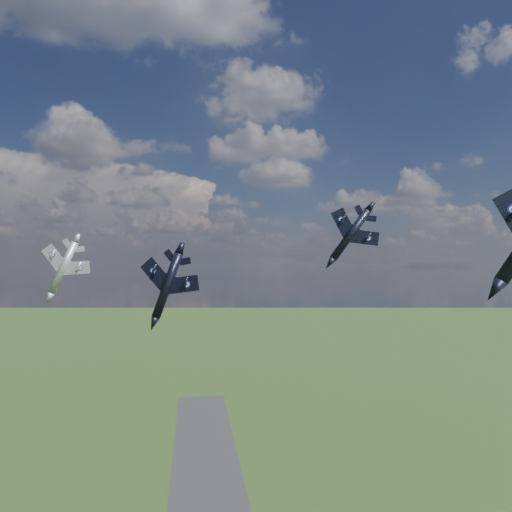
{
  "coord_description": "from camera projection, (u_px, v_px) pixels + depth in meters",
  "views": [
    {
      "loc": [
        -5.52,
        -68.07,
        81.68
      ],
      "look_at": [
        4.24,
        8.95,
        83.4
      ],
      "focal_mm": 35.0,
      "sensor_mm": 36.0,
      "label": 1
    }
  ],
  "objects": [
    {
      "name": "jet_high_navy",
      "position": [
        351.0,
        235.0,
        92.79
      ],
      "size": [
        14.78,
        17.68,
        8.88
      ],
      "primitive_type": null,
      "rotation": [
        0.0,
        0.62,
        -0.31
      ],
      "color": "black"
    },
    {
      "name": "jet_left_silver",
      "position": [
        63.0,
        267.0,
        92.53
      ],
      "size": [
        12.18,
        15.47,
        6.98
      ],
      "primitive_type": null,
      "rotation": [
        0.0,
        0.43,
        -0.12
      ],
      "color": "#A1A4AC"
    },
    {
      "name": "jet_lead_navy",
      "position": [
        167.0,
        285.0,
        69.95
      ],
      "size": [
        13.28,
        15.54,
        5.91
      ],
      "primitive_type": null,
      "rotation": [
        0.0,
        0.36,
        -0.29
      ],
      "color": "black"
    }
  ]
}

